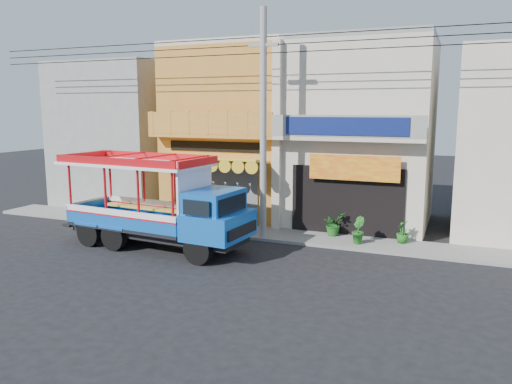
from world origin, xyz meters
TOP-DOWN VIEW (x-y plane):
  - ground at (0.00, 0.00)m, footprint 90.00×90.00m
  - sidewalk at (0.00, 4.00)m, footprint 30.00×2.00m
  - shophouse_left at (-4.00, 7.96)m, footprint 6.00×7.50m
  - shophouse_right at (2.00, 7.96)m, footprint 6.00×6.75m
  - party_pilaster at (-1.00, 4.85)m, footprint 0.35×0.30m
  - filler_building_left at (-11.00, 8.00)m, footprint 6.00×6.00m
  - utility_pole at (-0.85, 3.30)m, footprint 28.00×0.26m
  - songthaew_truck at (-3.72, 0.57)m, footprint 7.67×3.06m
  - green_sign at (-4.49, 4.27)m, footprint 0.68×0.53m
  - potted_plant_a at (1.57, 4.57)m, footprint 1.08×1.12m
  - potted_plant_b at (2.72, 3.73)m, footprint 0.62×0.69m
  - potted_plant_c at (4.31, 4.45)m, footprint 0.58×0.58m

SIDE VIEW (x-z plane):
  - ground at x=0.00m, z-range 0.00..0.00m
  - sidewalk at x=0.00m, z-range 0.00..0.12m
  - potted_plant_c at x=4.31m, z-range 0.12..0.99m
  - green_sign at x=-4.49m, z-range 0.03..1.12m
  - potted_plant_a at x=1.57m, z-range 0.12..1.08m
  - potted_plant_b at x=2.72m, z-range 0.12..1.15m
  - songthaew_truck at x=-3.72m, z-range -0.06..3.43m
  - filler_building_left at x=-11.00m, z-range 0.00..7.60m
  - party_pilaster at x=-1.00m, z-range 0.00..8.00m
  - shophouse_right at x=2.00m, z-range -0.01..8.23m
  - shophouse_left at x=-4.00m, z-range -0.01..8.23m
  - utility_pole at x=-0.85m, z-range 0.53..9.53m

